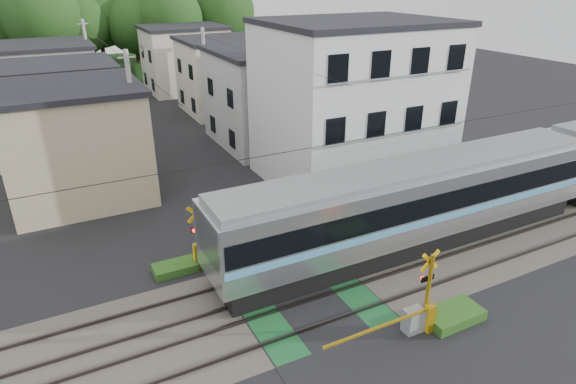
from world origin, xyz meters
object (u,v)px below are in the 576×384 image
commuter_train (559,166)px  pedestrian (145,98)px  crossing_signal_far (208,252)px  crossing_signal_near (417,315)px  apartment_block (353,103)px

commuter_train → pedestrian: commuter_train is taller
crossing_signal_far → pedestrian: bearing=83.2°
crossing_signal_near → crossing_signal_far: same height
crossing_signal_far → apartment_block: (11.09, 5.84, 3.94)m
pedestrian → apartment_block: bearing=127.9°
commuter_train → crossing_signal_near: 14.67m
apartment_block → pedestrian: (-7.66, 22.91, -3.77)m
crossing_signal_far → apartment_block: apartment_block is taller
commuter_train → crossing_signal_far: bearing=172.6°
commuter_train → crossing_signal_far: 19.16m
crossing_signal_near → crossing_signal_far: (-5.17, 7.31, 0.00)m
pedestrian → crossing_signal_near: bearing=112.2°
crossing_signal_near → pedestrian: (-1.75, 36.06, 0.17)m
commuter_train → crossing_signal_far: (-18.94, 2.45, -1.42)m
commuter_train → apartment_block: bearing=133.5°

